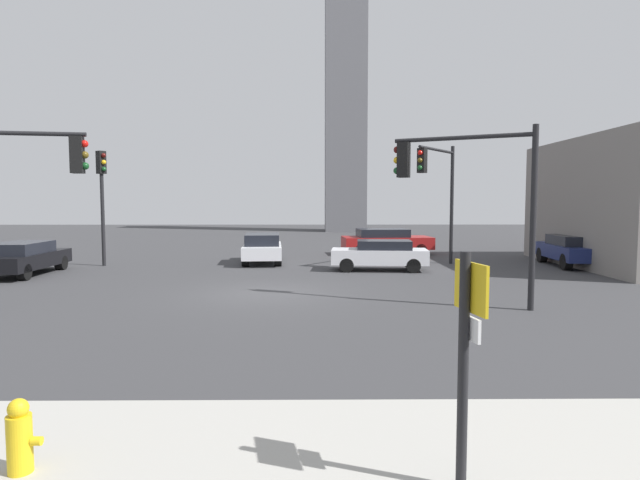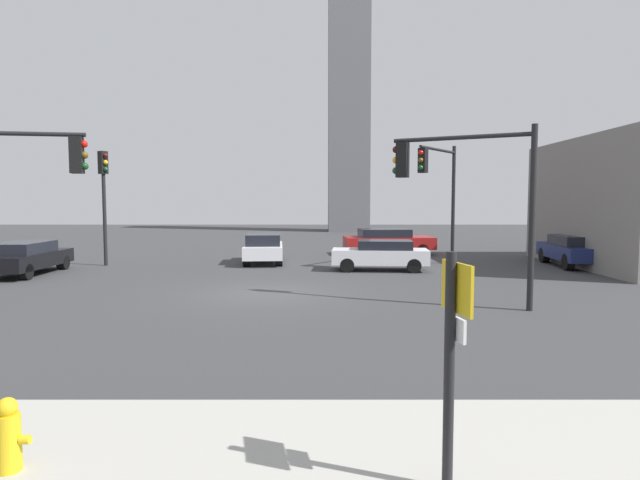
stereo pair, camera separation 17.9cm
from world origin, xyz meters
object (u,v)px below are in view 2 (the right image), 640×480
at_px(traffic_light_1, 30,179).
at_px(traffic_light_3, 462,179).
at_px(car_4, 387,241).
at_px(traffic_light_2, 103,186).
at_px(traffic_light_0, 439,180).
at_px(car_2, 381,254).
at_px(car_0, 572,250).
at_px(direction_sign, 451,348).
at_px(car_1, 263,248).
at_px(car_3, 24,257).
at_px(fire_hydrant, 8,436).

distance_m(traffic_light_1, traffic_light_3, 11.73).
bearing_deg(car_4, traffic_light_2, -164.48).
distance_m(traffic_light_0, car_2, 4.24).
relative_size(traffic_light_2, car_0, 1.18).
bearing_deg(car_4, car_0, -40.19).
height_order(traffic_light_0, car_4, traffic_light_0).
distance_m(traffic_light_1, car_2, 13.02).
distance_m(direction_sign, traffic_light_2, 21.51).
xyz_separation_m(traffic_light_3, car_0, (7.26, 8.53, -2.74)).
relative_size(car_1, car_3, 0.92).
distance_m(traffic_light_3, car_3, 16.81).
height_order(traffic_light_1, traffic_light_2, traffic_light_2).
distance_m(direction_sign, traffic_light_3, 10.11).
height_order(traffic_light_1, car_3, traffic_light_1).
height_order(direction_sign, traffic_light_1, traffic_light_1).
distance_m(traffic_light_2, car_0, 20.95).
xyz_separation_m(direction_sign, traffic_light_3, (2.67, 9.55, 1.98)).
relative_size(traffic_light_1, traffic_light_3, 1.01).
bearing_deg(direction_sign, traffic_light_0, 66.56).
height_order(car_3, car_4, car_4).
xyz_separation_m(traffic_light_2, car_1, (6.97, 0.97, -2.84)).
bearing_deg(traffic_light_1, fire_hydrant, -71.57).
xyz_separation_m(direction_sign, traffic_light_1, (-9.05, 9.42, 1.97)).
bearing_deg(car_2, direction_sign, 90.16).
xyz_separation_m(fire_hydrant, car_2, (5.67, 16.44, 0.17)).
distance_m(fire_hydrant, car_0, 22.79).
xyz_separation_m(traffic_light_3, car_2, (-1.35, 7.22, -2.81)).
bearing_deg(car_1, car_4, -62.46).
distance_m(direction_sign, traffic_light_0, 18.47).
relative_size(traffic_light_2, fire_hydrant, 6.74).
relative_size(fire_hydrant, car_0, 0.17).
height_order(traffic_light_2, fire_hydrant, traffic_light_2).
bearing_deg(car_0, car_3, 101.01).
bearing_deg(fire_hydrant, car_2, 70.96).
height_order(traffic_light_3, car_0, traffic_light_3).
xyz_separation_m(direction_sign, traffic_light_0, (3.95, 17.90, 2.31)).
bearing_deg(car_1, traffic_light_0, -105.74).
bearing_deg(car_2, fire_hydrant, 75.61).
xyz_separation_m(car_2, car_4, (1.13, 6.63, 0.07)).
relative_size(traffic_light_2, car_2, 1.25).
height_order(traffic_light_3, car_3, traffic_light_3).
bearing_deg(traffic_light_1, car_3, 112.54).
height_order(car_1, car_3, car_1).
bearing_deg(traffic_light_3, car_1, -31.01).
height_order(car_0, car_1, car_0).
bearing_deg(fire_hydrant, car_4, 73.58).
distance_m(traffic_light_2, traffic_light_3, 16.19).
distance_m(traffic_light_3, car_2, 7.86).
xyz_separation_m(traffic_light_2, car_2, (12.15, -1.71, -2.87)).
bearing_deg(direction_sign, traffic_light_3, 63.35).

